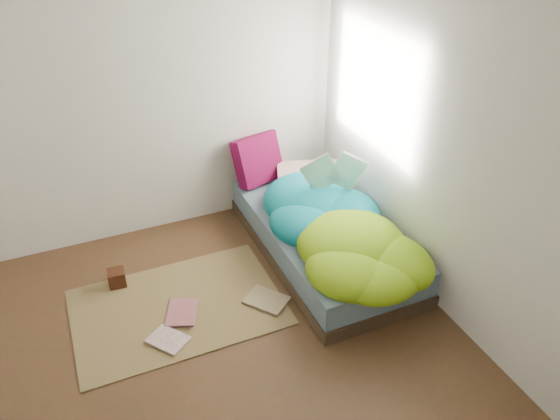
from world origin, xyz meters
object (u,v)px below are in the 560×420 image
object	(u,v)px
bed	(323,238)
floor_book_b	(167,313)
pillow_magenta	(258,159)
floor_book_a	(159,349)
open_book	(335,163)
wooden_box	(117,278)

from	to	relation	value
bed	floor_book_b	size ratio (longest dim) A/B	6.53
pillow_magenta	floor_book_a	size ratio (longest dim) A/B	1.66
bed	open_book	bearing A→B (deg)	41.06
floor_book_a	wooden_box	bearing A→B (deg)	63.10
bed	floor_book_b	world-z (taller)	bed
open_book	floor_book_b	size ratio (longest dim) A/B	1.51
pillow_magenta	wooden_box	world-z (taller)	pillow_magenta
bed	open_book	world-z (taller)	open_book
bed	open_book	size ratio (longest dim) A/B	4.31
wooden_box	pillow_magenta	bearing A→B (deg)	22.29
bed	pillow_magenta	bearing A→B (deg)	105.38
bed	floor_book_b	bearing A→B (deg)	-171.33
open_book	floor_book_a	bearing A→B (deg)	-144.25
floor_book_a	open_book	bearing A→B (deg)	-15.16
pillow_magenta	open_book	xyz separation A→B (m)	(0.40, -0.77, 0.25)
wooden_box	floor_book_b	xyz separation A→B (m)	(0.29, -0.52, -0.05)
wooden_box	open_book	bearing A→B (deg)	-4.71
wooden_box	floor_book_a	bearing A→B (deg)	-80.20
wooden_box	floor_book_b	size ratio (longest dim) A/B	0.45
pillow_magenta	wooden_box	size ratio (longest dim) A/B	3.36
pillow_magenta	wooden_box	xyz separation A→B (m)	(-1.50, -0.62, -0.49)
bed	floor_book_b	xyz separation A→B (m)	(-1.47, -0.22, -0.14)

